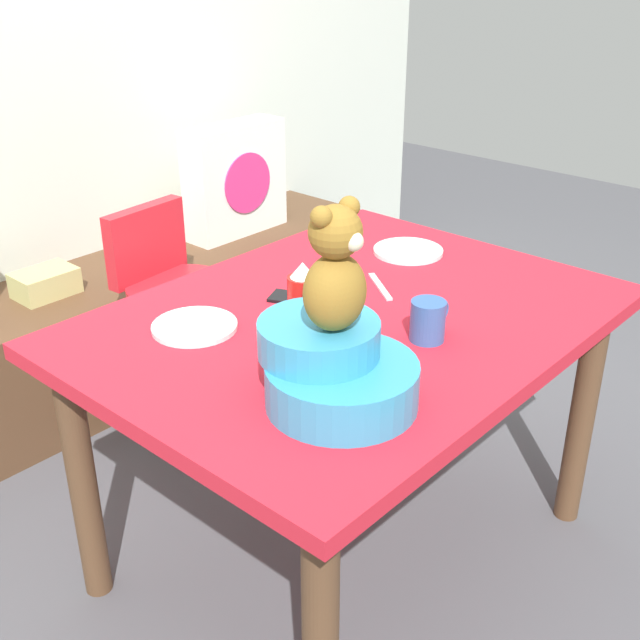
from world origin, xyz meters
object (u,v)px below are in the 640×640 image
at_px(cell_phone, 298,299).
at_px(dinner_plate_near, 408,251).
at_px(pillow_floral_right, 235,180).
at_px(highchair, 177,294).
at_px(book_stack, 45,283).
at_px(dining_table, 350,350).
at_px(coffee_mug, 428,320).
at_px(teddy_bear, 335,271).
at_px(ketchup_bottle, 303,303).
at_px(dinner_plate_far, 195,326).
at_px(infant_seat_teal, 334,369).

bearing_deg(cell_phone, dinner_plate_near, -25.66).
relative_size(pillow_floral_right, highchair, 0.56).
distance_m(book_stack, highchair, 0.49).
relative_size(dining_table, coffee_mug, 10.71).
bearing_deg(highchair, pillow_floral_right, 32.72).
bearing_deg(cell_phone, teddy_bear, -152.41).
bearing_deg(cell_phone, dining_table, -103.46).
relative_size(pillow_floral_right, book_stack, 2.20).
xyz_separation_m(highchair, ketchup_bottle, (-0.26, -0.80, 0.31)).
bearing_deg(highchair, dinner_plate_near, -63.50).
distance_m(coffee_mug, dinner_plate_far, 0.54).
bearing_deg(ketchup_bottle, highchair, 72.02).
xyz_separation_m(ketchup_bottle, cell_phone, (0.14, 0.15, -0.08)).
distance_m(infant_seat_teal, teddy_bear, 0.21).
distance_m(book_stack, teddy_bear, 1.57).
relative_size(infant_seat_teal, cell_phone, 2.29).
height_order(book_stack, ketchup_bottle, ketchup_bottle).
relative_size(dining_table, dinner_plate_near, 6.43).
relative_size(ketchup_bottle, cell_phone, 1.28).
bearing_deg(highchair, dining_table, -96.46).
height_order(dinner_plate_far, cell_phone, dinner_plate_far).
relative_size(coffee_mug, cell_phone, 0.83).
relative_size(book_stack, ketchup_bottle, 1.08).
bearing_deg(infant_seat_teal, dining_table, 35.02).
xyz_separation_m(infant_seat_teal, dinner_plate_near, (0.75, 0.36, -0.07)).
relative_size(highchair, dinner_plate_near, 3.95).
bearing_deg(teddy_bear, book_stack, 82.18).
distance_m(highchair, dinner_plate_far, 0.74).
bearing_deg(dinner_plate_far, highchair, 55.65).
bearing_deg(pillow_floral_right, cell_phone, -125.66).
bearing_deg(infant_seat_teal, coffee_mug, 2.28).
bearing_deg(infant_seat_teal, highchair, 67.91).
relative_size(pillow_floral_right, ketchup_bottle, 2.38).
relative_size(pillow_floral_right, teddy_bear, 1.76).
distance_m(ketchup_bottle, coffee_mug, 0.28).
bearing_deg(ketchup_bottle, dinner_plate_near, 13.01).
xyz_separation_m(book_stack, cell_phone, (0.10, -1.09, 0.24)).
bearing_deg(book_stack, dining_table, -84.20).
height_order(dining_table, cell_phone, cell_phone).
height_order(pillow_floral_right, book_stack, pillow_floral_right).
bearing_deg(teddy_bear, dinner_plate_near, 26.02).
bearing_deg(dinner_plate_near, ketchup_bottle, -166.99).
bearing_deg(book_stack, dinner_plate_near, -63.58).
bearing_deg(dinner_plate_near, infant_seat_teal, -154.01).
xyz_separation_m(pillow_floral_right, book_stack, (-0.86, 0.02, -0.18)).
bearing_deg(ketchup_bottle, infant_seat_teal, -124.64).
xyz_separation_m(pillow_floral_right, dinner_plate_near, (-0.32, -1.08, 0.07)).
bearing_deg(infant_seat_teal, cell_phone, 51.60).
xyz_separation_m(book_stack, teddy_bear, (-0.20, -1.46, 0.51)).
distance_m(dining_table, teddy_bear, 0.55).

